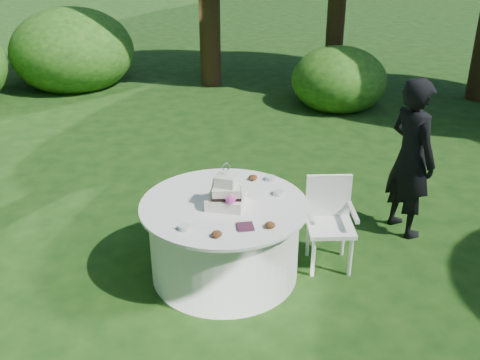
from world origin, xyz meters
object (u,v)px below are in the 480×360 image
at_px(table, 224,239).
at_px(guest, 411,158).
at_px(chair, 329,216).
at_px(napkins, 245,227).
at_px(cake, 226,194).

bearing_deg(table, guest, 14.71).
bearing_deg(guest, table, 88.88).
height_order(table, chair, chair).
bearing_deg(chair, guest, 25.17).
xyz_separation_m(napkins, cake, (-0.11, 0.42, 0.10)).
bearing_deg(napkins, table, 105.43).
bearing_deg(table, cake, -63.68).
xyz_separation_m(napkins, chair, (0.91, 0.52, -0.26)).
relative_size(guest, chair, 1.92).
height_order(cake, chair, cake).
distance_m(napkins, chair, 1.08).
relative_size(cake, chair, 0.48).
height_order(guest, cake, guest).
height_order(napkins, guest, guest).
relative_size(guest, table, 1.11).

